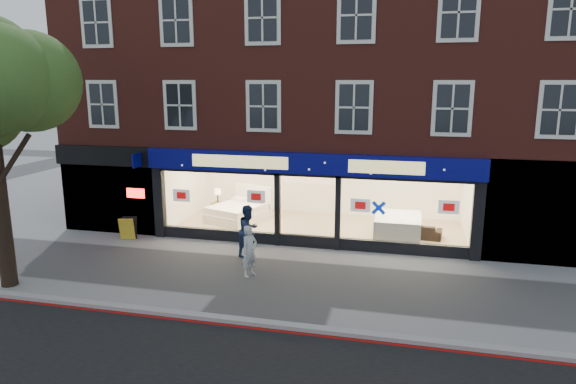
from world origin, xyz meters
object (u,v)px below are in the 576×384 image
(display_bed, at_px, (239,211))
(mattress_stack, at_px, (398,227))
(sofa, at_px, (417,230))
(a_board, at_px, (128,228))
(pedestrian_grey, at_px, (250,251))
(pedestrian_blue, at_px, (249,230))

(display_bed, xyz_separation_m, mattress_stack, (6.33, -0.94, 0.04))
(sofa, bearing_deg, display_bed, 0.72)
(display_bed, distance_m, a_board, 4.43)
(sofa, xyz_separation_m, a_board, (-10.16, -2.37, 0.06))
(mattress_stack, bearing_deg, pedestrian_grey, -132.38)
(a_board, distance_m, pedestrian_blue, 4.83)
(pedestrian_grey, xyz_separation_m, pedestrian_blue, (-0.57, 1.72, 0.09))
(mattress_stack, bearing_deg, display_bed, 171.57)
(mattress_stack, xyz_separation_m, pedestrian_blue, (-4.71, -2.82, 0.35))
(sofa, bearing_deg, pedestrian_blue, 35.99)
(mattress_stack, relative_size, pedestrian_grey, 1.33)
(pedestrian_grey, height_order, pedestrian_blue, pedestrian_blue)
(mattress_stack, xyz_separation_m, pedestrian_grey, (-4.14, -4.53, 0.26))
(a_board, bearing_deg, sofa, -0.46)
(a_board, relative_size, pedestrian_blue, 0.49)
(a_board, bearing_deg, pedestrian_grey, -37.32)
(display_bed, bearing_deg, a_board, -115.04)
(sofa, relative_size, a_board, 2.08)
(display_bed, xyz_separation_m, a_board, (-3.15, -3.12, -0.04))
(pedestrian_grey, distance_m, pedestrian_blue, 1.81)
(sofa, distance_m, pedestrian_blue, 6.19)
(pedestrian_grey, relative_size, pedestrian_blue, 0.90)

